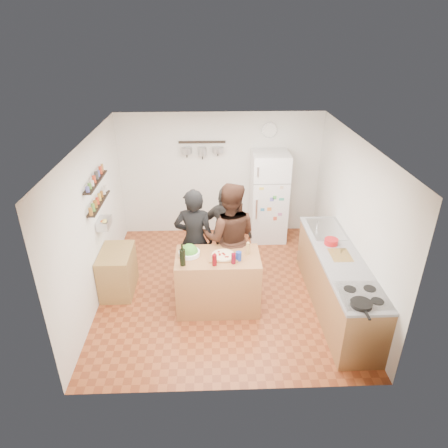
{
  "coord_description": "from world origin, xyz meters",
  "views": [
    {
      "loc": [
        -0.21,
        -5.51,
        3.99
      ],
      "look_at": [
        0.0,
        0.1,
        1.15
      ],
      "focal_mm": 32.0,
      "sensor_mm": 36.0,
      "label": 1
    }
  ],
  "objects_px": {
    "wall_clock": "(270,130)",
    "prep_island": "(218,282)",
    "person_left": "(194,240)",
    "red_bowl": "(331,242)",
    "wine_bottle": "(183,257)",
    "salt_canister": "(239,256)",
    "person_back": "(226,231)",
    "side_table": "(118,271)",
    "fridge": "(269,197)",
    "person_center": "(230,238)",
    "counter_run": "(337,282)",
    "salad_bowl": "(189,253)",
    "skillet": "(361,304)",
    "pepper_mill": "(248,249)"
  },
  "relations": [
    {
      "from": "wall_clock",
      "to": "prep_island",
      "type": "bearing_deg",
      "value": -112.62
    },
    {
      "from": "person_left",
      "to": "red_bowl",
      "type": "xyz_separation_m",
      "value": [
        2.12,
        -0.28,
        0.09
      ]
    },
    {
      "from": "wine_bottle",
      "to": "salt_canister",
      "type": "height_order",
      "value": "wine_bottle"
    },
    {
      "from": "person_back",
      "to": "side_table",
      "type": "xyz_separation_m",
      "value": [
        -1.79,
        -0.52,
        -0.43
      ]
    },
    {
      "from": "fridge",
      "to": "side_table",
      "type": "height_order",
      "value": "fridge"
    },
    {
      "from": "wall_clock",
      "to": "person_center",
      "type": "bearing_deg",
      "value": -113.1
    },
    {
      "from": "red_bowl",
      "to": "side_table",
      "type": "relative_size",
      "value": 0.26
    },
    {
      "from": "salt_canister",
      "to": "wall_clock",
      "type": "bearing_deg",
      "value": 74.05
    },
    {
      "from": "person_center",
      "to": "counter_run",
      "type": "bearing_deg",
      "value": 165.04
    },
    {
      "from": "salad_bowl",
      "to": "counter_run",
      "type": "xyz_separation_m",
      "value": [
        2.23,
        -0.13,
        -0.49
      ]
    },
    {
      "from": "side_table",
      "to": "wine_bottle",
      "type": "bearing_deg",
      "value": -31.69
    },
    {
      "from": "prep_island",
      "to": "wine_bottle",
      "type": "height_order",
      "value": "wine_bottle"
    },
    {
      "from": "person_center",
      "to": "skillet",
      "type": "bearing_deg",
      "value": 136.31
    },
    {
      "from": "person_center",
      "to": "fridge",
      "type": "xyz_separation_m",
      "value": [
        0.86,
        1.7,
        -0.03
      ]
    },
    {
      "from": "skillet",
      "to": "fridge",
      "type": "xyz_separation_m",
      "value": [
        -0.65,
        3.45,
        -0.05
      ]
    },
    {
      "from": "fridge",
      "to": "pepper_mill",
      "type": "bearing_deg",
      "value": -105.77
    },
    {
      "from": "salad_bowl",
      "to": "salt_canister",
      "type": "xyz_separation_m",
      "value": [
        0.72,
        -0.17,
        0.04
      ]
    },
    {
      "from": "fridge",
      "to": "wall_clock",
      "type": "xyz_separation_m",
      "value": [
        0.0,
        0.33,
        1.25
      ]
    },
    {
      "from": "wine_bottle",
      "to": "person_center",
      "type": "height_order",
      "value": "person_center"
    },
    {
      "from": "person_back",
      "to": "side_table",
      "type": "height_order",
      "value": "person_back"
    },
    {
      "from": "side_table",
      "to": "person_center",
      "type": "bearing_deg",
      "value": 1.69
    },
    {
      "from": "red_bowl",
      "to": "wall_clock",
      "type": "relative_size",
      "value": 0.7
    },
    {
      "from": "person_left",
      "to": "salad_bowl",
      "type": "bearing_deg",
      "value": 88.31
    },
    {
      "from": "prep_island",
      "to": "red_bowl",
      "type": "distance_m",
      "value": 1.86
    },
    {
      "from": "salt_canister",
      "to": "red_bowl",
      "type": "relative_size",
      "value": 0.64
    },
    {
      "from": "pepper_mill",
      "to": "person_back",
      "type": "xyz_separation_m",
      "value": [
        -0.29,
        0.95,
        -0.19
      ]
    },
    {
      "from": "salad_bowl",
      "to": "person_center",
      "type": "height_order",
      "value": "person_center"
    },
    {
      "from": "counter_run",
      "to": "skillet",
      "type": "height_order",
      "value": "skillet"
    },
    {
      "from": "person_left",
      "to": "person_center",
      "type": "xyz_separation_m",
      "value": [
        0.56,
        -0.03,
        0.05
      ]
    },
    {
      "from": "person_back",
      "to": "wall_clock",
      "type": "xyz_separation_m",
      "value": [
        0.9,
        1.56,
        1.35
      ]
    },
    {
      "from": "wine_bottle",
      "to": "red_bowl",
      "type": "height_order",
      "value": "wine_bottle"
    },
    {
      "from": "counter_run",
      "to": "side_table",
      "type": "distance_m",
      "value": 3.48
    },
    {
      "from": "pepper_mill",
      "to": "side_table",
      "type": "height_order",
      "value": "pepper_mill"
    },
    {
      "from": "salad_bowl",
      "to": "red_bowl",
      "type": "height_order",
      "value": "red_bowl"
    },
    {
      "from": "prep_island",
      "to": "red_bowl",
      "type": "relative_size",
      "value": 5.91
    },
    {
      "from": "salt_canister",
      "to": "skillet",
      "type": "xyz_separation_m",
      "value": [
        1.41,
        -1.11,
        -0.03
      ]
    },
    {
      "from": "wine_bottle",
      "to": "red_bowl",
      "type": "relative_size",
      "value": 1.19
    },
    {
      "from": "person_back",
      "to": "counter_run",
      "type": "xyz_separation_m",
      "value": [
        1.65,
        -1.07,
        -0.35
      ]
    },
    {
      "from": "prep_island",
      "to": "skillet",
      "type": "bearing_deg",
      "value": -35.64
    },
    {
      "from": "prep_island",
      "to": "person_center",
      "type": "bearing_deg",
      "value": 69.25
    },
    {
      "from": "wall_clock",
      "to": "side_table",
      "type": "distance_m",
      "value": 3.84
    },
    {
      "from": "salt_canister",
      "to": "salad_bowl",
      "type": "bearing_deg",
      "value": 166.72
    },
    {
      "from": "person_back",
      "to": "skillet",
      "type": "relative_size",
      "value": 6.09
    },
    {
      "from": "salt_canister",
      "to": "person_center",
      "type": "height_order",
      "value": "person_center"
    },
    {
      "from": "fridge",
      "to": "prep_island",
      "type": "bearing_deg",
      "value": -115.57
    },
    {
      "from": "red_bowl",
      "to": "fridge",
      "type": "relative_size",
      "value": 0.12
    },
    {
      "from": "salt_canister",
      "to": "skillet",
      "type": "bearing_deg",
      "value": -38.11
    },
    {
      "from": "wine_bottle",
      "to": "person_center",
      "type": "distance_m",
      "value": 1.03
    },
    {
      "from": "skillet",
      "to": "wall_clock",
      "type": "distance_m",
      "value": 4.02
    },
    {
      "from": "wine_bottle",
      "to": "side_table",
      "type": "height_order",
      "value": "wine_bottle"
    }
  ]
}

